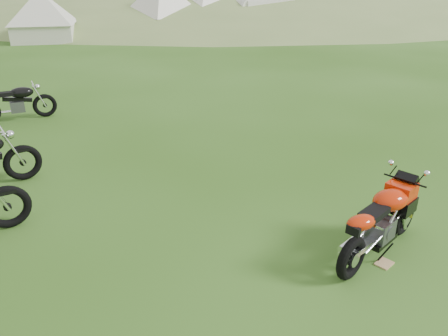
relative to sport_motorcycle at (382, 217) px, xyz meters
name	(u,v)px	position (x,y,z in m)	size (l,w,h in m)	color
ground	(255,207)	(-0.84, 1.78, -0.56)	(120.00, 120.00, 0.00)	#274C10
hillside	(270,5)	(23.16, 41.78, -0.56)	(80.00, 64.00, 8.00)	olive
hedgerow	(270,5)	(23.16, 41.78, -0.56)	(36.00, 1.20, 8.60)	black
sport_motorcycle	(382,217)	(0.00, 0.00, 0.00)	(1.86, 0.46, 1.11)	red
plywood_board	(384,263)	(-0.07, -0.22, -0.55)	(0.22, 0.18, 0.02)	tan
vintage_moto_d	(16,102)	(-4.07, 8.24, -0.07)	(1.83, 0.42, 0.96)	black
tent_left	(43,16)	(-2.19, 22.74, 0.75)	(3.01, 3.01, 2.61)	beige
tent_mid	(162,8)	(4.60, 23.28, 0.91)	(3.38, 3.38, 2.93)	white
tent_right	(206,8)	(7.41, 23.06, 0.79)	(3.11, 3.11, 2.69)	white
caravan	(264,15)	(10.69, 21.49, 0.39)	(4.07, 1.82, 1.90)	silver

